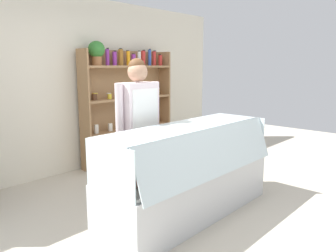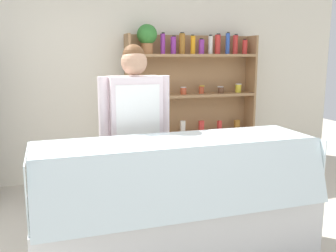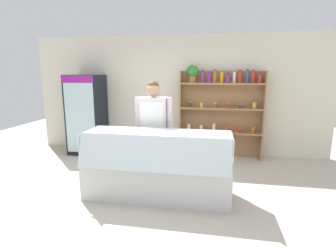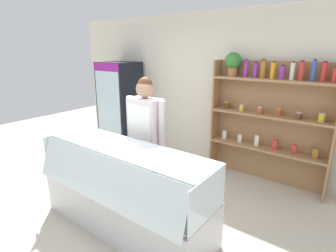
# 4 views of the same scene
# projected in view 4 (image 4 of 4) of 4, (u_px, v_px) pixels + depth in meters

# --- Properties ---
(ground_plane) EXTENTS (12.00, 12.00, 0.00)m
(ground_plane) POSITION_uv_depth(u_px,v_px,m) (129.00, 219.00, 3.31)
(ground_plane) COLOR beige
(back_wall) EXTENTS (6.80, 0.10, 2.70)m
(back_wall) POSITION_uv_depth(u_px,v_px,m) (217.00, 91.00, 4.68)
(back_wall) COLOR silver
(back_wall) RESTS_ON ground
(drinks_fridge) EXTENTS (0.77, 0.67, 1.82)m
(drinks_fridge) POSITION_uv_depth(u_px,v_px,m) (120.00, 105.00, 5.62)
(drinks_fridge) COLOR black
(drinks_fridge) RESTS_ON ground
(shelving_unit) EXTENTS (1.80, 0.29, 2.02)m
(shelving_unit) POSITION_uv_depth(u_px,v_px,m) (266.00, 112.00, 4.01)
(shelving_unit) COLOR #9E754C
(shelving_unit) RESTS_ON ground
(deli_display_case) EXTENTS (2.18, 0.77, 1.01)m
(deli_display_case) POSITION_uv_depth(u_px,v_px,m) (125.00, 203.00, 3.10)
(deli_display_case) COLOR silver
(deli_display_case) RESTS_ON ground
(shop_clerk) EXTENTS (0.64, 0.25, 1.73)m
(shop_clerk) POSITION_uv_depth(u_px,v_px,m) (145.00, 130.00, 3.47)
(shop_clerk) COLOR #383D51
(shop_clerk) RESTS_ON ground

